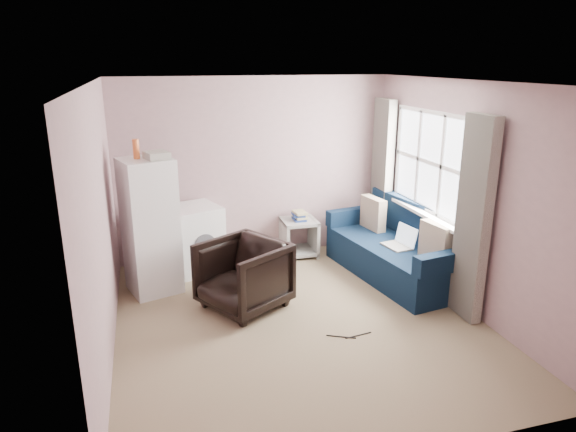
% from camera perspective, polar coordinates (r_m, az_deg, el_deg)
% --- Properties ---
extents(room, '(3.84, 4.24, 2.54)m').
position_cam_1_polar(room, '(5.20, 1.46, 0.80)').
color(room, '#847256').
rests_on(room, ground).
extents(armchair, '(1.10, 1.11, 0.86)m').
position_cam_1_polar(armchair, '(5.78, -4.99, -6.23)').
color(armchair, black).
rests_on(armchair, ground).
extents(fridge, '(0.70, 0.70, 1.85)m').
position_cam_1_polar(fridge, '(6.26, -15.04, -1.04)').
color(fridge, silver).
rests_on(fridge, ground).
extents(washing_machine, '(0.79, 0.79, 0.88)m').
position_cam_1_polar(washing_machine, '(6.87, -10.34, -2.34)').
color(washing_machine, silver).
rests_on(washing_machine, ground).
extents(side_table, '(0.49, 0.49, 0.66)m').
position_cam_1_polar(side_table, '(7.32, 1.23, -2.09)').
color(side_table, gray).
rests_on(side_table, ground).
extents(sofa, '(1.27, 2.21, 0.93)m').
position_cam_1_polar(sofa, '(6.80, 12.42, -3.72)').
color(sofa, '#0B1E35').
rests_on(sofa, ground).
extents(window_dressing, '(0.17, 2.62, 2.18)m').
position_cam_1_polar(window_dressing, '(6.55, 14.53, 2.35)').
color(window_dressing, white).
rests_on(window_dressing, ground).
extents(floor_cables, '(0.47, 0.15, 0.01)m').
position_cam_1_polar(floor_cables, '(5.40, 6.88, -13.09)').
color(floor_cables, black).
rests_on(floor_cables, ground).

